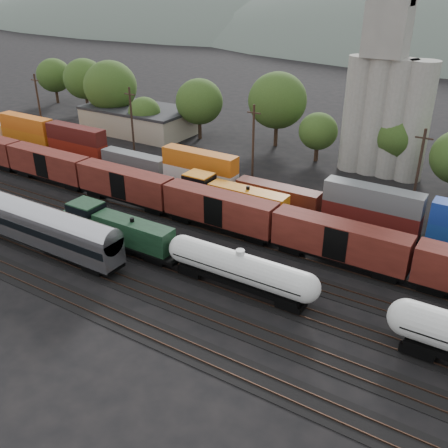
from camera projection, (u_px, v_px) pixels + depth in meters
The scene contains 12 objects.
ground at pixel (250, 265), 55.34m from camera, with size 600.00×600.00×0.00m, color black.
tracks at pixel (250, 265), 55.32m from camera, with size 180.00×33.20×0.20m.
green_locomotive at pixel (114, 228), 57.69m from camera, with size 17.18×3.03×4.55m.
tank_car_a at pixel (240, 269), 49.63m from camera, with size 17.01×3.05×4.46m.
passenger_coach at pixel (34, 223), 57.02m from camera, with size 24.73×3.05×5.62m.
orange_locomotive at pixel (227, 196), 66.12m from camera, with size 18.15×3.02×4.54m.
boxcar_string at pixel (170, 196), 64.81m from camera, with size 122.80×2.90×4.20m.
container_wall at pixel (290, 193), 66.63m from camera, with size 160.00×2.60×5.80m.
grain_silo at pixel (386, 104), 76.09m from camera, with size 13.40×5.00×29.00m.
industrial_sheds at pixel (398, 163), 77.82m from camera, with size 119.38×17.26×5.10m.
tree_band at pixel (375, 124), 79.07m from camera, with size 167.95×20.52×13.71m.
utility_poles at pixel (329, 157), 69.27m from camera, with size 122.20×0.36×12.00m.
Camera 1 is at (22.65, -41.83, 28.79)m, focal length 40.00 mm.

